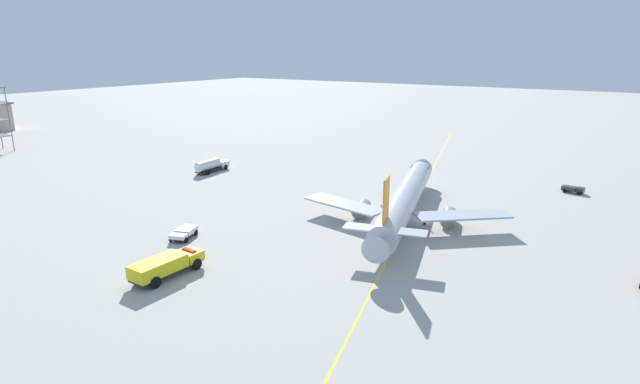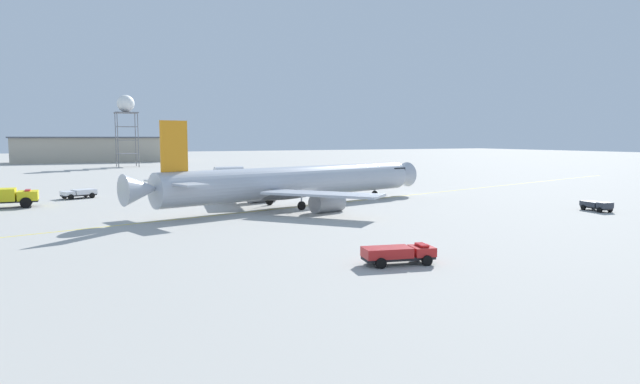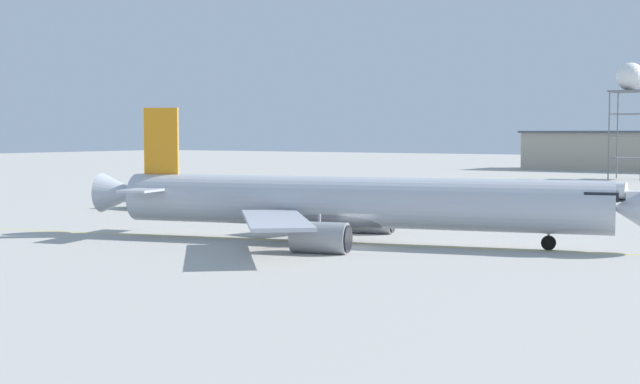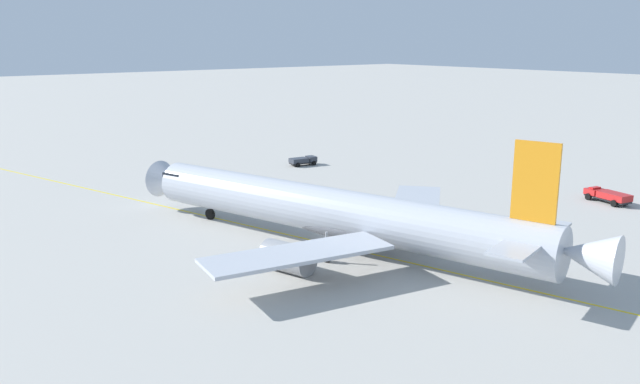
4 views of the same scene
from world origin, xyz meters
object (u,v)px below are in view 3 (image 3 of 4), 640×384
fuel_tanker_truck (608,193)px  radar_tower (630,85)px  fire_tender_truck (159,196)px  airliner_main (350,205)px  pushback_tug_truck (271,201)px

fuel_tanker_truck → radar_tower: (64.73, 13.98, 16.39)m
fire_tender_truck → fuel_tanker_truck: size_ratio=1.04×
airliner_main → radar_tower: radar_tower is taller
airliner_main → radar_tower: (114.07, 7.06, 14.91)m
airliner_main → fire_tender_truck: (15.28, 35.14, -1.51)m
airliner_main → pushback_tug_truck: airliner_main is taller
fire_tender_truck → pushback_tug_truck: 13.02m
fuel_tanker_truck → airliner_main: bearing=-101.2°
fire_tender_truck → fuel_tanker_truck: bearing=40.8°
pushback_tug_truck → radar_tower: (90.74, -17.88, 17.15)m
fire_tender_truck → radar_tower: bearing=75.9°
fuel_tanker_truck → radar_tower: 68.22m
radar_tower → airliner_main: bearing=-176.5°
radar_tower → fire_tender_truck: bearing=164.1°
fire_tender_truck → pushback_tug_truck: fire_tender_truck is taller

